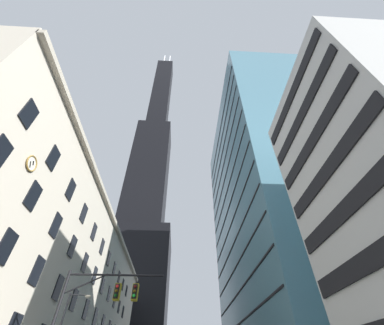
# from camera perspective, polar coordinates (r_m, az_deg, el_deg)

# --- Properties ---
(station_building) EXTENTS (16.21, 65.52, 22.89)m
(station_building) POSITION_cam_1_polar(r_m,az_deg,el_deg) (46.26, -31.30, -24.33)
(station_building) COLOR beige
(station_building) RESTS_ON ground
(dark_skyscraper) EXTENTS (27.57, 27.57, 226.53)m
(dark_skyscraper) POSITION_cam_1_polar(r_m,az_deg,el_deg) (122.20, -10.99, -8.23)
(dark_skyscraper) COLOR black
(dark_skyscraper) RESTS_ON ground
(glass_office_midrise) EXTENTS (17.55, 40.00, 58.70)m
(glass_office_midrise) POSITION_cam_1_polar(r_m,az_deg,el_deg) (55.07, 17.56, -9.57)
(glass_office_midrise) COLOR teal
(glass_office_midrise) RESTS_ON ground
(traffic_signal_mast) EXTENTS (6.83, 0.63, 6.99)m
(traffic_signal_mast) POSITION_cam_1_polar(r_m,az_deg,el_deg) (19.36, -20.96, -28.91)
(traffic_signal_mast) COLOR black
(traffic_signal_mast) RESTS_ON sidewalk_left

